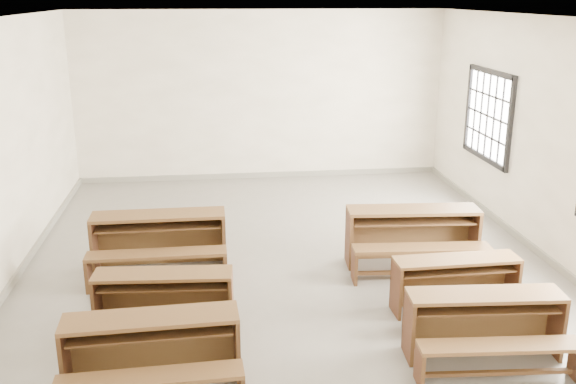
{
  "coord_description": "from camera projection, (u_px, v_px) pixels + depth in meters",
  "views": [
    {
      "loc": [
        -0.97,
        -7.91,
        3.47
      ],
      "look_at": [
        0.0,
        0.0,
        1.0
      ],
      "focal_mm": 40.0,
      "sensor_mm": 36.0,
      "label": 1
    }
  ],
  "objects": [
    {
      "name": "room",
      "position": [
        295.0,
        105.0,
        8.01
      ],
      "size": [
        8.5,
        8.5,
        3.2
      ],
      "color": "gray",
      "rests_on": "ground"
    },
    {
      "name": "desk_set_0",
      "position": [
        152.0,
        349.0,
        5.77
      ],
      "size": [
        1.61,
        0.88,
        0.71
      ],
      "rotation": [
        0.0,
        0.0,
        0.04
      ],
      "color": "brown",
      "rests_on": "ground"
    },
    {
      "name": "desk_set_1",
      "position": [
        164.0,
        298.0,
        6.79
      ],
      "size": [
        1.51,
        0.86,
        0.66
      ],
      "rotation": [
        0.0,
        0.0,
        -0.07
      ],
      "color": "brown",
      "rests_on": "ground"
    },
    {
      "name": "desk_set_2",
      "position": [
        159.0,
        238.0,
        8.27
      ],
      "size": [
        1.71,
        0.89,
        0.77
      ],
      "rotation": [
        0.0,
        0.0,
        0.0
      ],
      "color": "brown",
      "rests_on": "ground"
    },
    {
      "name": "desk_set_3",
      "position": [
        485.0,
        322.0,
        6.27
      ],
      "size": [
        1.57,
        0.89,
        0.68
      ],
      "rotation": [
        0.0,
        0.0,
        -0.07
      ],
      "color": "brown",
      "rests_on": "ground"
    },
    {
      "name": "desk_set_4",
      "position": [
        457.0,
        282.0,
        7.21
      ],
      "size": [
        1.43,
        0.77,
        0.64
      ],
      "rotation": [
        0.0,
        0.0,
        0.02
      ],
      "color": "brown",
      "rests_on": "ground"
    },
    {
      "name": "desk_set_5",
      "position": [
        413.0,
        233.0,
        8.44
      ],
      "size": [
        1.79,
        1.02,
        0.78
      ],
      "rotation": [
        0.0,
        0.0,
        -0.07
      ],
      "color": "brown",
      "rests_on": "ground"
    }
  ]
}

